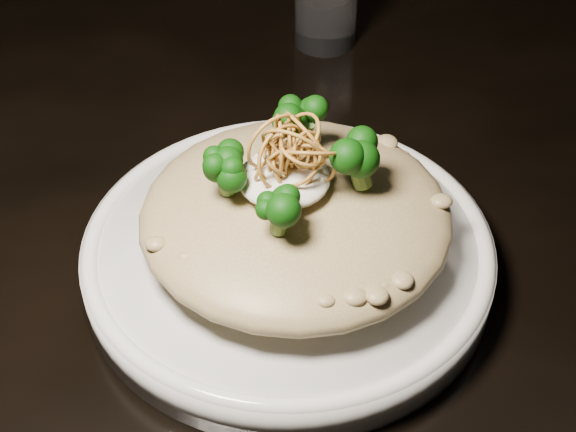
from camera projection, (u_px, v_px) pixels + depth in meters
name	position (u px, v px, depth m)	size (l,w,h in m)	color
table	(299.00, 302.00, 0.70)	(1.10, 0.80, 0.75)	black
plate	(288.00, 255.00, 0.60)	(0.30, 0.30, 0.03)	silver
risotto	(296.00, 214.00, 0.57)	(0.23, 0.23, 0.05)	brown
broccoli	(293.00, 157.00, 0.54)	(0.15, 0.15, 0.06)	black
cheese	(284.00, 179.00, 0.55)	(0.06, 0.06, 0.02)	white
shallots	(293.00, 142.00, 0.54)	(0.06, 0.06, 0.04)	brown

